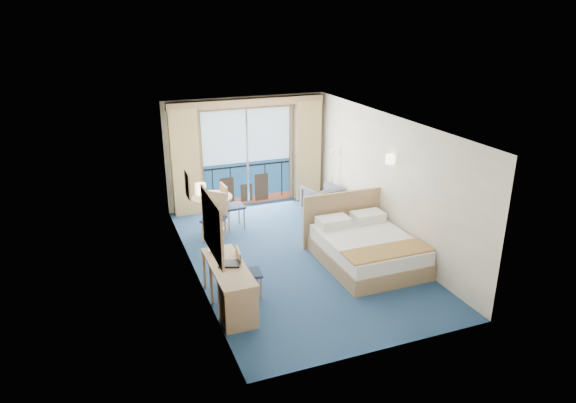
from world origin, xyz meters
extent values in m
plane|color=navy|center=(0.00, 0.00, 0.00)|extent=(6.50, 6.50, 0.00)
cube|color=white|center=(0.00, 3.26, 1.35)|extent=(4.00, 0.02, 2.70)
cube|color=white|center=(0.00, -3.26, 1.35)|extent=(4.00, 0.02, 2.70)
cube|color=white|center=(-2.01, 0.00, 1.35)|extent=(0.02, 6.50, 2.70)
cube|color=white|center=(2.01, 0.00, 1.35)|extent=(0.02, 6.50, 2.70)
cube|color=white|center=(0.00, 0.00, 2.71)|extent=(4.00, 6.50, 0.02)
cube|color=navy|center=(0.00, 3.22, 0.56)|extent=(2.20, 0.02, 1.08)
cube|color=#A6C1DB|center=(0.00, 3.22, 1.76)|extent=(2.20, 0.02, 1.32)
cube|color=#9F4931|center=(0.00, 3.22, 0.10)|extent=(2.20, 0.02, 0.20)
cube|color=black|center=(0.00, 3.22, 1.00)|extent=(2.20, 0.02, 0.04)
cube|color=tan|center=(0.00, 3.21, 2.46)|extent=(2.36, 0.03, 0.12)
cube|color=tan|center=(-1.15, 3.21, 1.20)|extent=(0.06, 0.03, 2.40)
cube|color=tan|center=(1.15, 3.21, 1.20)|extent=(0.06, 0.03, 2.40)
cube|color=silver|center=(0.00, 3.21, 1.20)|extent=(0.05, 0.02, 2.40)
cube|color=#352318|center=(0.35, 3.21, 0.40)|extent=(0.35, 0.02, 0.70)
cube|color=#352318|center=(-0.55, 3.21, 0.40)|extent=(0.35, 0.02, 0.70)
cube|color=#352318|center=(-0.05, 3.21, 0.30)|extent=(0.30, 0.02, 0.45)
cube|color=black|center=(-0.90, 3.22, 0.55)|extent=(0.02, 0.01, 0.90)
cube|color=black|center=(-0.45, 3.22, 0.55)|extent=(0.03, 0.01, 0.90)
cube|color=black|center=(0.00, 3.22, 0.55)|extent=(0.03, 0.01, 0.90)
cube|color=black|center=(0.45, 3.22, 0.55)|extent=(0.03, 0.01, 0.90)
cube|color=black|center=(0.90, 3.22, 0.55)|extent=(0.02, 0.01, 0.90)
cube|color=tan|center=(-1.55, 3.07, 1.28)|extent=(0.65, 0.22, 2.55)
cube|color=tan|center=(1.55, 3.07, 1.28)|extent=(0.65, 0.22, 2.55)
cube|color=tan|center=(0.00, 3.10, 2.58)|extent=(3.80, 0.25, 0.18)
cube|color=tan|center=(-1.98, -1.50, 1.55)|extent=(0.04, 1.25, 0.95)
cube|color=silver|center=(-1.95, -1.50, 1.55)|extent=(0.01, 1.12, 0.82)
cube|color=tan|center=(-1.98, 0.45, 1.60)|extent=(0.03, 0.42, 0.52)
cube|color=gray|center=(-1.96, 0.45, 1.60)|extent=(0.01, 0.34, 0.44)
cylinder|color=#FFE5B2|center=(-1.94, -0.60, 1.85)|extent=(0.18, 0.18, 0.18)
cylinder|color=#FFE5B2|center=(1.94, -0.15, 1.85)|extent=(0.18, 0.18, 0.18)
cube|color=tan|center=(1.16, -0.82, 0.15)|extent=(1.64, 2.05, 0.31)
cube|color=white|center=(1.16, -0.82, 0.44)|extent=(1.58, 1.99, 0.26)
cube|color=#B37D45|center=(1.16, -1.49, 0.58)|extent=(1.62, 0.56, 0.03)
cube|color=white|center=(0.77, -0.09, 0.66)|extent=(0.64, 0.41, 0.18)
cube|color=white|center=(1.55, -0.09, 0.66)|extent=(0.64, 0.41, 0.18)
cube|color=tan|center=(1.16, 0.25, 0.56)|extent=(1.80, 0.06, 1.13)
cube|color=tan|center=(1.79, 0.64, 0.25)|extent=(0.38, 0.36, 0.50)
cube|color=silver|center=(1.75, 0.60, 0.54)|extent=(0.22, 0.20, 0.08)
imported|color=#4B4E5B|center=(1.43, 1.87, 0.36)|extent=(0.93, 0.94, 0.72)
cylinder|color=silver|center=(1.84, 2.19, 0.01)|extent=(0.21, 0.21, 0.03)
cylinder|color=silver|center=(1.84, 2.19, 0.70)|extent=(0.02, 0.02, 1.40)
cone|color=beige|center=(1.84, 2.19, 1.40)|extent=(0.19, 0.19, 0.17)
cube|color=tan|center=(-1.72, -1.33, 0.73)|extent=(0.55, 1.60, 0.04)
cube|color=tan|center=(-1.72, -1.88, 0.35)|extent=(0.52, 0.48, 0.71)
cylinder|color=tan|center=(-1.96, -1.13, 0.35)|extent=(0.05, 0.05, 0.71)
cylinder|color=tan|center=(-1.47, -1.13, 0.35)|extent=(0.05, 0.05, 0.71)
cylinder|color=tan|center=(-1.96, -0.58, 0.35)|extent=(0.05, 0.05, 0.71)
cylinder|color=tan|center=(-1.47, -0.58, 0.35)|extent=(0.05, 0.05, 0.71)
cube|color=#1F2B49|center=(-1.30, -1.13, 0.43)|extent=(0.42, 0.42, 0.05)
cube|color=tan|center=(-1.48, -1.11, 0.67)|extent=(0.08, 0.39, 0.46)
cylinder|color=tan|center=(-1.16, -1.30, 0.21)|extent=(0.03, 0.03, 0.41)
cylinder|color=tan|center=(-1.12, -0.99, 0.21)|extent=(0.03, 0.03, 0.41)
cylinder|color=tan|center=(-1.47, -1.27, 0.21)|extent=(0.03, 0.03, 0.41)
cylinder|color=tan|center=(-1.43, -0.96, 0.21)|extent=(0.03, 0.03, 0.41)
cube|color=black|center=(-1.68, -1.30, 0.76)|extent=(0.41, 0.36, 0.03)
cylinder|color=silver|center=(-1.83, -0.74, 0.78)|extent=(0.13, 0.13, 0.02)
cylinder|color=silver|center=(-1.83, -0.74, 0.98)|extent=(0.02, 0.02, 0.43)
cone|color=beige|center=(-1.83, -0.74, 1.19)|extent=(0.12, 0.12, 0.11)
cylinder|color=tan|center=(-1.23, 1.86, 0.77)|extent=(0.89, 0.89, 0.04)
cylinder|color=tan|center=(-1.23, 1.86, 0.39)|extent=(0.09, 0.09, 0.77)
cylinder|color=tan|center=(-1.23, 1.86, 0.02)|extent=(0.49, 0.49, 0.03)
cube|color=#1F2B49|center=(-0.74, 1.89, 0.50)|extent=(0.47, 0.47, 0.05)
cube|color=tan|center=(-0.95, 1.87, 0.77)|extent=(0.07, 0.44, 0.53)
cylinder|color=tan|center=(-0.55, 1.72, 0.24)|extent=(0.04, 0.04, 0.47)
cylinder|color=tan|center=(-0.58, 2.08, 0.24)|extent=(0.04, 0.04, 0.47)
cylinder|color=tan|center=(-0.91, 1.70, 0.24)|extent=(0.04, 0.04, 0.47)
cylinder|color=tan|center=(-0.93, 2.05, 0.24)|extent=(0.04, 0.04, 0.47)
cube|color=#1F2B49|center=(-1.34, 1.29, 0.50)|extent=(0.62, 0.62, 0.05)
cube|color=tan|center=(-1.21, 1.46, 0.77)|extent=(0.38, 0.30, 0.53)
cylinder|color=tan|center=(-1.59, 1.26, 0.24)|extent=(0.04, 0.04, 0.48)
cylinder|color=tan|center=(-1.31, 1.04, 0.24)|extent=(0.04, 0.04, 0.48)
cylinder|color=tan|center=(-1.38, 1.54, 0.24)|extent=(0.04, 0.04, 0.48)
cylinder|color=tan|center=(-1.09, 1.33, 0.24)|extent=(0.04, 0.04, 0.48)
camera|label=1|loc=(-3.47, -8.55, 4.58)|focal=32.00mm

